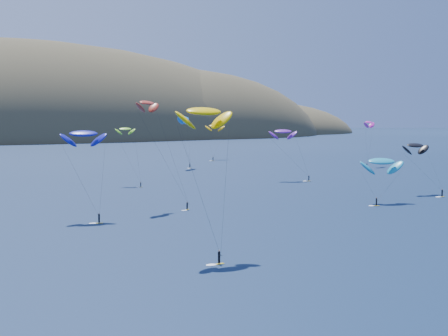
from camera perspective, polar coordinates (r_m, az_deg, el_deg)
island at (r=630.69m, az=-16.97°, el=1.73°), size 730.00×300.00×210.00m
kitesurfer_2 at (r=100.16m, az=-1.86°, el=5.18°), size 9.49×11.19×25.50m
kitesurfer_3 at (r=200.48m, az=-9.03°, el=3.53°), size 6.30×11.67×19.39m
kitesurfer_4 at (r=260.41m, az=-3.76°, el=4.66°), size 9.79×10.18×23.85m
kitesurfer_5 at (r=163.62m, az=14.21°, el=0.60°), size 12.38×9.26×13.51m
kitesurfer_6 at (r=213.38m, az=5.41°, el=3.35°), size 11.02×12.28×19.10m
kitesurfer_7 at (r=184.95m, az=17.09°, el=1.99°), size 8.73×12.42×16.00m
kitesurfer_8 at (r=276.62m, az=13.12°, el=4.08°), size 10.81×9.87×21.11m
kitesurfer_9 at (r=149.69m, az=-7.04°, el=5.91°), size 11.72×11.86×27.22m
kitesurfer_10 at (r=137.14m, az=-12.73°, el=3.08°), size 9.77×11.34×20.85m
kitesurfer_11 at (r=311.25m, az=-0.83°, el=3.88°), size 12.46×15.90×19.14m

